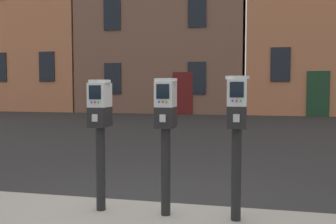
% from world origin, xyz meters
% --- Properties ---
extents(ground_plane, '(160.00, 160.00, 0.00)m').
position_xyz_m(ground_plane, '(0.00, 0.00, 0.00)').
color(ground_plane, '#28282B').
extents(parking_meter_near_kerb, '(0.22, 0.25, 1.29)m').
position_xyz_m(parking_meter_near_kerb, '(-0.38, -0.18, 1.03)').
color(parking_meter_near_kerb, black).
rests_on(parking_meter_near_kerb, sidewalk_slab).
extents(parking_meter_twin_adjacent, '(0.22, 0.25, 1.30)m').
position_xyz_m(parking_meter_twin_adjacent, '(0.28, -0.18, 1.04)').
color(parking_meter_twin_adjacent, black).
rests_on(parking_meter_twin_adjacent, sidewalk_slab).
extents(parking_meter_end_of_row, '(0.22, 0.25, 1.32)m').
position_xyz_m(parking_meter_end_of_row, '(0.94, -0.18, 1.05)').
color(parking_meter_end_of_row, black).
rests_on(parking_meter_end_of_row, sidewalk_slab).
extents(townhouse_brick_corner, '(8.74, 6.30, 13.40)m').
position_xyz_m(townhouse_brick_corner, '(-12.66, 18.04, 6.70)').
color(townhouse_brick_corner, '#B7704C').
rests_on(townhouse_brick_corner, ground_plane).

